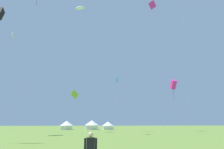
{
  "coord_description": "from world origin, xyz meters",
  "views": [
    {
      "loc": [
        -5.64,
        -5.54,
        2.11
      ],
      "look_at": [
        0.0,
        32.0,
        10.14
      ],
      "focal_mm": 36.97,
      "sensor_mm": 36.0,
      "label": 1
    }
  ],
  "objects_px": {
    "kite_cyan_diamond": "(117,79)",
    "festival_tent_center": "(92,124)",
    "kite_white_parafoil": "(80,8)",
    "kite_magenta_box": "(173,85)",
    "kite_lime_diamond": "(75,95)",
    "festival_tent_left": "(67,125)",
    "kite_white_diamond": "(13,39)",
    "kite_magenta_diamond": "(152,6)",
    "festival_tent_right": "(108,125)"
  },
  "relations": [
    {
      "from": "festival_tent_left",
      "to": "festival_tent_right",
      "type": "height_order",
      "value": "festival_tent_left"
    },
    {
      "from": "kite_white_parafoil",
      "to": "festival_tent_left",
      "type": "relative_size",
      "value": 7.85
    },
    {
      "from": "kite_cyan_diamond",
      "to": "kite_white_parafoil",
      "type": "relative_size",
      "value": 0.34
    },
    {
      "from": "kite_white_parafoil",
      "to": "festival_tent_left",
      "type": "height_order",
      "value": "kite_white_parafoil"
    },
    {
      "from": "kite_cyan_diamond",
      "to": "kite_lime_diamond",
      "type": "bearing_deg",
      "value": 164.94
    },
    {
      "from": "kite_white_diamond",
      "to": "kite_magenta_box",
      "type": "relative_size",
      "value": 1.55
    },
    {
      "from": "kite_magenta_box",
      "to": "festival_tent_left",
      "type": "relative_size",
      "value": 3.2
    },
    {
      "from": "kite_lime_diamond",
      "to": "kite_magenta_box",
      "type": "bearing_deg",
      "value": 27.42
    },
    {
      "from": "kite_white_diamond",
      "to": "festival_tent_left",
      "type": "height_order",
      "value": "kite_white_diamond"
    },
    {
      "from": "kite_white_diamond",
      "to": "kite_lime_diamond",
      "type": "distance_m",
      "value": 19.41
    },
    {
      "from": "festival_tent_left",
      "to": "festival_tent_right",
      "type": "bearing_deg",
      "value": 0.0
    },
    {
      "from": "kite_cyan_diamond",
      "to": "kite_lime_diamond",
      "type": "distance_m",
      "value": 9.12
    },
    {
      "from": "kite_white_parafoil",
      "to": "festival_tent_center",
      "type": "xyz_separation_m",
      "value": [
        5.19,
        18.42,
        -32.66
      ]
    },
    {
      "from": "kite_lime_diamond",
      "to": "festival_tent_right",
      "type": "bearing_deg",
      "value": 71.23
    },
    {
      "from": "kite_cyan_diamond",
      "to": "festival_tent_left",
      "type": "bearing_deg",
      "value": 107.38
    },
    {
      "from": "kite_cyan_diamond",
      "to": "kite_white_diamond",
      "type": "bearing_deg",
      "value": 163.5
    },
    {
      "from": "kite_white_parafoil",
      "to": "kite_magenta_diamond",
      "type": "height_order",
      "value": "kite_magenta_diamond"
    },
    {
      "from": "kite_lime_diamond",
      "to": "festival_tent_center",
      "type": "distance_m",
      "value": 33.93
    },
    {
      "from": "kite_cyan_diamond",
      "to": "festival_tent_right",
      "type": "height_order",
      "value": "kite_cyan_diamond"
    },
    {
      "from": "kite_cyan_diamond",
      "to": "festival_tent_left",
      "type": "distance_m",
      "value": 37.92
    },
    {
      "from": "kite_magenta_diamond",
      "to": "festival_tent_center",
      "type": "xyz_separation_m",
      "value": [
        -16.59,
        18.15,
        -35.19
      ]
    },
    {
      "from": "kite_cyan_diamond",
      "to": "kite_magenta_box",
      "type": "bearing_deg",
      "value": 40.89
    },
    {
      "from": "kite_white_parafoil",
      "to": "festival_tent_right",
      "type": "bearing_deg",
      "value": 59.91
    },
    {
      "from": "festival_tent_center",
      "to": "festival_tent_right",
      "type": "relative_size",
      "value": 1.16
    },
    {
      "from": "kite_cyan_diamond",
      "to": "festival_tent_center",
      "type": "height_order",
      "value": "kite_cyan_diamond"
    },
    {
      "from": "festival_tent_left",
      "to": "festival_tent_right",
      "type": "xyz_separation_m",
      "value": [
        13.83,
        0.0,
        -0.13
      ]
    },
    {
      "from": "kite_white_parafoil",
      "to": "kite_lime_diamond",
      "type": "height_order",
      "value": "kite_white_parafoil"
    },
    {
      "from": "kite_lime_diamond",
      "to": "festival_tent_left",
      "type": "distance_m",
      "value": 33.57
    },
    {
      "from": "kite_white_diamond",
      "to": "kite_magenta_diamond",
      "type": "bearing_deg",
      "value": 16.0
    },
    {
      "from": "kite_white_parafoil",
      "to": "kite_lime_diamond",
      "type": "distance_m",
      "value": 30.3
    },
    {
      "from": "festival_tent_left",
      "to": "festival_tent_right",
      "type": "distance_m",
      "value": 13.83
    },
    {
      "from": "kite_white_parafoil",
      "to": "kite_magenta_box",
      "type": "height_order",
      "value": "kite_white_parafoil"
    },
    {
      "from": "kite_white_diamond",
      "to": "kite_lime_diamond",
      "type": "bearing_deg",
      "value": -17.36
    },
    {
      "from": "kite_white_diamond",
      "to": "festival_tent_left",
      "type": "bearing_deg",
      "value": 68.43
    },
    {
      "from": "kite_cyan_diamond",
      "to": "kite_lime_diamond",
      "type": "relative_size",
      "value": 1.33
    },
    {
      "from": "kite_white_parafoil",
      "to": "kite_magenta_box",
      "type": "xyz_separation_m",
      "value": [
        26.79,
        -0.31,
        -21.56
      ]
    },
    {
      "from": "kite_white_diamond",
      "to": "festival_tent_center",
      "type": "height_order",
      "value": "kite_white_diamond"
    },
    {
      "from": "kite_white_diamond",
      "to": "festival_tent_left",
      "type": "relative_size",
      "value": 4.96
    },
    {
      "from": "kite_cyan_diamond",
      "to": "kite_white_diamond",
      "type": "relative_size",
      "value": 0.53
    },
    {
      "from": "kite_white_parafoil",
      "to": "kite_magenta_box",
      "type": "bearing_deg",
      "value": -0.67
    },
    {
      "from": "kite_lime_diamond",
      "to": "kite_magenta_diamond",
      "type": "bearing_deg",
      "value": 33.48
    },
    {
      "from": "kite_white_parafoil",
      "to": "kite_lime_diamond",
      "type": "bearing_deg",
      "value": -92.0
    },
    {
      "from": "kite_magenta_diamond",
      "to": "kite_magenta_box",
      "type": "xyz_separation_m",
      "value": [
        5.01,
        -0.58,
        -24.08
      ]
    },
    {
      "from": "kite_white_diamond",
      "to": "festival_tent_center",
      "type": "relative_size",
      "value": 4.65
    },
    {
      "from": "festival_tent_right",
      "to": "kite_white_diamond",
      "type": "bearing_deg",
      "value": -131.35
    },
    {
      "from": "festival_tent_left",
      "to": "kite_magenta_diamond",
      "type": "bearing_deg",
      "value": -36.06
    },
    {
      "from": "festival_tent_right",
      "to": "festival_tent_left",
      "type": "bearing_deg",
      "value": 180.0
    },
    {
      "from": "kite_lime_diamond",
      "to": "festival_tent_center",
      "type": "height_order",
      "value": "kite_lime_diamond"
    },
    {
      "from": "kite_white_parafoil",
      "to": "festival_tent_center",
      "type": "height_order",
      "value": "kite_white_parafoil"
    },
    {
      "from": "kite_cyan_diamond",
      "to": "kite_white_diamond",
      "type": "distance_m",
      "value": 25.25
    }
  ]
}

